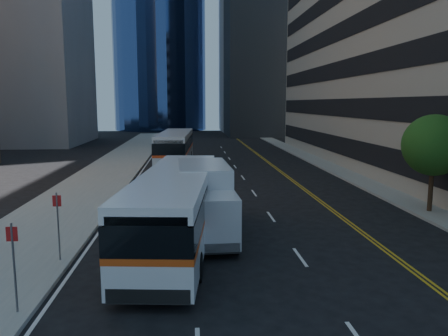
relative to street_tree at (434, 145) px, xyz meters
name	(u,v)px	position (x,y,z in m)	size (l,w,h in m)	color
ground	(300,278)	(-9.00, -8.00, -3.64)	(160.00, 160.00, 0.00)	black
sidewalk_west	(112,169)	(-19.50, 17.00, -3.57)	(5.00, 90.00, 0.15)	gray
sidewalk_east	(328,166)	(0.00, 17.00, -3.57)	(2.00, 90.00, 0.15)	gray
midrise_west	(14,19)	(-37.00, 44.00, 13.86)	(18.00, 18.00, 35.00)	gray
street_tree	(434,145)	(0.00, 0.00, 0.00)	(3.20, 3.20, 5.10)	#332114
bus_front	(176,207)	(-13.23, -4.35, -1.98)	(3.78, 12.02, 3.05)	white
bus_rear	(175,147)	(-14.01, 19.18, -1.93)	(3.34, 12.30, 3.14)	silver
box_truck	(205,200)	(-12.00, -2.97, -2.01)	(2.45, 6.52, 3.08)	silver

